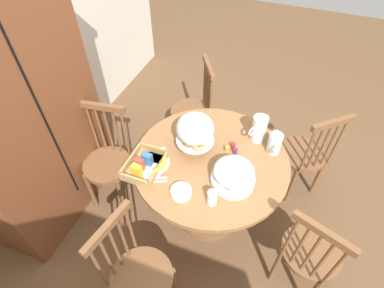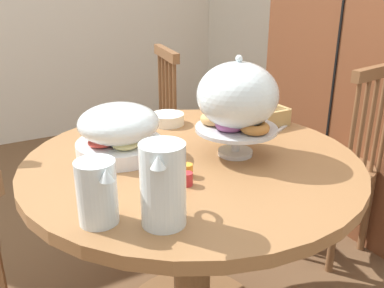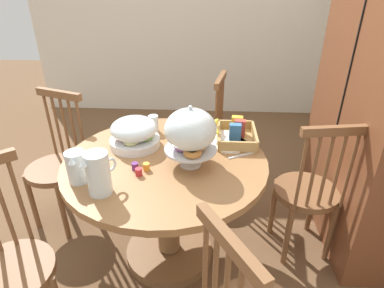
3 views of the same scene
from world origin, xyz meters
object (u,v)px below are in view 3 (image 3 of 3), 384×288
object	(u,v)px
windsor_chair_far_side	(202,137)
fruit_platter_covered	(134,133)
windsor_chair_near_window	(8,270)
china_plate_small	(226,136)
drinking_glass	(154,124)
cereal_bowl	(186,128)
pastry_stand_with_dome	(190,132)
cereal_basket	(234,133)
orange_juice_pitcher	(77,168)
milk_pitcher	(99,175)
windsor_chair_facing_door	(308,193)
windsor_chair_host_seat	(58,167)
dining_table	(167,191)
china_plate_large	(230,144)

from	to	relation	value
windsor_chair_far_side	fruit_platter_covered	distance (m)	0.89
windsor_chair_near_window	china_plate_small	size ratio (longest dim) A/B	6.50
windsor_chair_far_side	drinking_glass	xyz separation A→B (m)	(0.50, -0.31, 0.34)
windsor_chair_far_side	cereal_bowl	xyz separation A→B (m)	(0.49, -0.10, 0.31)
pastry_stand_with_dome	cereal_basket	xyz separation A→B (m)	(-0.31, 0.25, -0.15)
cereal_bowl	china_plate_small	bearing A→B (deg)	71.40
windsor_chair_far_side	drinking_glass	world-z (taller)	windsor_chair_far_side
windsor_chair_near_window	cereal_basket	distance (m)	1.38
orange_juice_pitcher	cereal_basket	distance (m)	0.94
windsor_chair_far_side	cereal_bowl	distance (m)	0.59
fruit_platter_covered	milk_pitcher	distance (m)	0.48
windsor_chair_near_window	china_plate_small	xyz separation A→B (m)	(-0.83, 1.02, 0.30)
fruit_platter_covered	cereal_basket	size ratio (longest dim) A/B	0.95
windsor_chair_facing_door	windsor_chair_host_seat	distance (m)	1.69
windsor_chair_facing_door	pastry_stand_with_dome	xyz separation A→B (m)	(0.16, -0.72, 0.48)
cereal_bowl	drinking_glass	world-z (taller)	drinking_glass
windsor_chair_far_side	milk_pitcher	distance (m)	1.32
dining_table	windsor_chair_far_side	bearing A→B (deg)	167.88
dining_table	cereal_basket	distance (m)	0.55
milk_pitcher	fruit_platter_covered	bearing A→B (deg)	172.40
orange_juice_pitcher	milk_pitcher	bearing A→B (deg)	57.84
milk_pitcher	pastry_stand_with_dome	bearing A→B (deg)	124.00
windsor_chair_host_seat	orange_juice_pitcher	world-z (taller)	windsor_chair_host_seat
windsor_chair_host_seat	fruit_platter_covered	size ratio (longest dim) A/B	3.25
milk_pitcher	cereal_bowl	bearing A→B (deg)	152.89
china_plate_large	drinking_glass	distance (m)	0.52
china_plate_large	china_plate_small	size ratio (longest dim) A/B	1.47
windsor_chair_far_side	cereal_basket	distance (m)	0.71
windsor_chair_host_seat	china_plate_small	xyz separation A→B (m)	(0.04, 1.16, 0.30)
orange_juice_pitcher	drinking_glass	distance (m)	0.65
pastry_stand_with_dome	milk_pitcher	xyz separation A→B (m)	(0.28, -0.41, -0.10)
pastry_stand_with_dome	cereal_bowl	bearing A→B (deg)	-172.03
windsor_chair_facing_door	milk_pitcher	xyz separation A→B (m)	(0.44, -1.13, 0.38)
milk_pitcher	cereal_basket	distance (m)	0.88
china_plate_large	china_plate_small	distance (m)	0.09
windsor_chair_far_side	milk_pitcher	bearing A→B (deg)	-20.83
orange_juice_pitcher	drinking_glass	size ratio (longest dim) A/B	1.67
windsor_chair_near_window	cereal_bowl	world-z (taller)	windsor_chair_near_window
dining_table	windsor_chair_facing_door	size ratio (longest dim) A/B	1.17
windsor_chair_near_window	windsor_chair_far_side	size ratio (longest dim) A/B	1.00
milk_pitcher	dining_table	bearing A→B (deg)	140.86
china_plate_small	fruit_platter_covered	bearing A→B (deg)	-77.03
cereal_basket	orange_juice_pitcher	bearing A→B (deg)	-58.14
dining_table	china_plate_large	size ratio (longest dim) A/B	5.20
dining_table	pastry_stand_with_dome	bearing A→B (deg)	71.21
milk_pitcher	china_plate_small	bearing A→B (deg)	134.26
windsor_chair_facing_door	orange_juice_pitcher	xyz separation A→B (m)	(0.35, -1.27, 0.36)
windsor_chair_near_window	china_plate_large	xyz separation A→B (m)	(-0.75, 1.04, 0.29)
windsor_chair_far_side	pastry_stand_with_dome	xyz separation A→B (m)	(0.90, -0.04, 0.48)
china_plate_small	cereal_bowl	distance (m)	0.28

